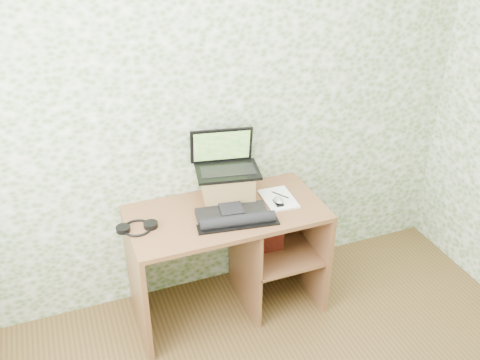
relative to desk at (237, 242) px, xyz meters
name	(u,v)px	position (x,y,z in m)	size (l,w,h in m)	color
wall_back	(208,109)	(-0.08, 0.28, 0.82)	(3.50, 3.50, 0.00)	white
desk	(237,242)	(0.00, 0.00, 0.00)	(1.20, 0.60, 0.75)	brown
riser	(228,185)	(-0.02, 0.12, 0.36)	(0.31, 0.26, 0.18)	olive
laptop	(225,161)	(-0.02, 0.16, 0.51)	(0.43, 0.34, 0.26)	black
keyboard	(234,216)	(-0.06, -0.13, 0.29)	(0.49, 0.30, 0.07)	black
headphones	(137,227)	(-0.62, -0.02, 0.28)	(0.24, 0.19, 0.03)	black
notepad	(278,199)	(0.27, -0.02, 0.28)	(0.19, 0.27, 0.01)	white
mouse	(278,201)	(0.25, -0.07, 0.30)	(0.05, 0.09, 0.03)	#BDBDBF
pen	(280,195)	(0.30, 0.01, 0.29)	(0.01, 0.01, 0.13)	black
red_box	(266,232)	(0.19, -0.03, 0.05)	(0.23, 0.07, 0.28)	maroon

